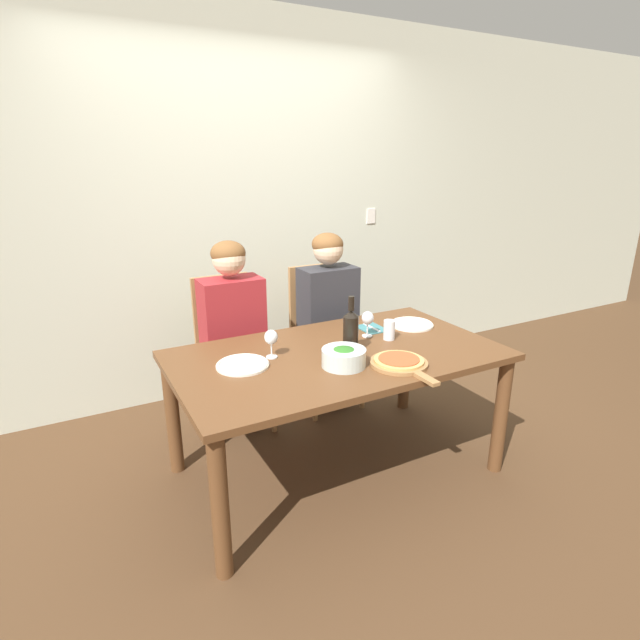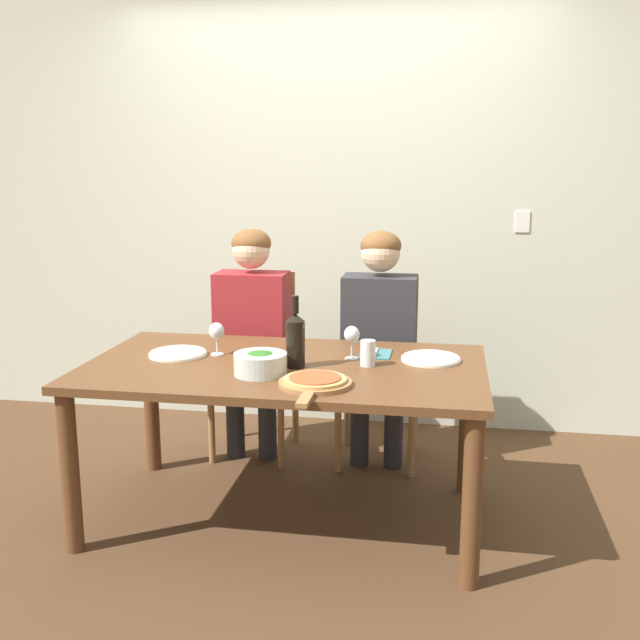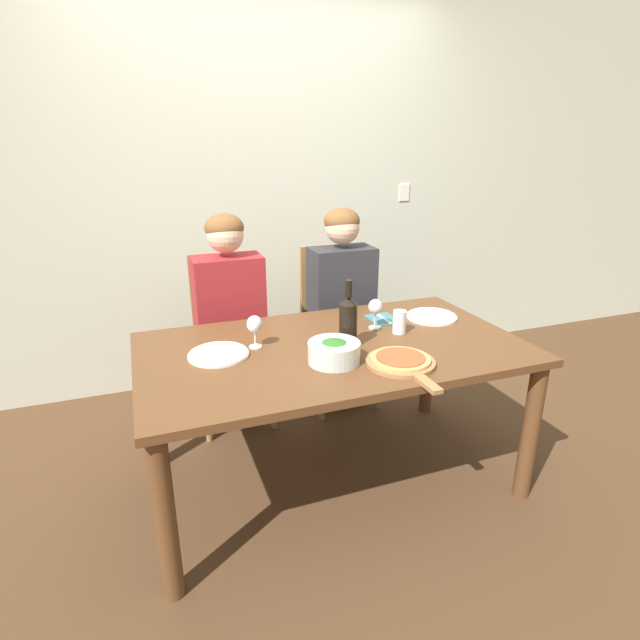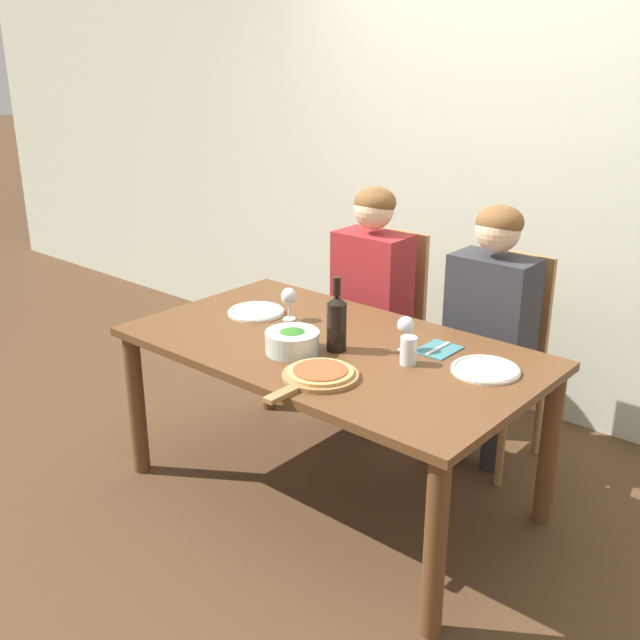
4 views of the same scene
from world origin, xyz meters
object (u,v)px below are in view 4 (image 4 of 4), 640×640
Objects in this scene: dinner_plate_left at (256,312)px; fork_on_napkin at (438,349)px; broccoli_bowl at (292,341)px; wine_glass_right at (406,327)px; pizza_on_board at (319,375)px; chair_right at (498,350)px; chair_left at (382,319)px; person_man at (490,313)px; wine_bottle at (337,321)px; person_woman at (370,284)px; dinner_plate_right at (486,369)px; wine_glass_left at (289,298)px; water_tumbler at (409,351)px.

dinner_plate_left reaches higher than fork_on_napkin.
wine_glass_right is at bearing 41.77° from broccoli_bowl.
fork_on_napkin is at bearing 70.44° from pizza_on_board.
chair_right is 3.76× the size of dinner_plate_left.
person_man reaches higher than chair_left.
dinner_plate_left is (-0.57, 0.10, -0.12)m from wine_bottle.
person_woman reaches higher than dinner_plate_right.
broccoli_bowl is 0.60m from fork_on_napkin.
dinner_plate_right is (0.28, -0.66, 0.20)m from chair_right.
pizza_on_board is at bearing -109.56° from fork_on_napkin.
chair_right is at bearing 41.68° from dinner_plate_left.
chair_left is at bearing 180.00° from chair_right.
wine_glass_right is at bearing -43.13° from person_woman.
wine_bottle reaches higher than chair_left.
person_man is (0.68, 0.00, 0.00)m from person_woman.
chair_left is 0.80× the size of person_woman.
person_woman reaches higher than wine_bottle.
person_man is 1.02m from pizza_on_board.
wine_glass_left is (0.17, 0.04, 0.10)m from dinner_plate_left.
fork_on_napkin is (0.01, 0.20, -0.05)m from water_tumbler.
wine_glass_left reaches higher than dinner_plate_right.
dinner_plate_left is 0.78m from pizza_on_board.
fork_on_napkin is (0.71, -0.59, 0.20)m from chair_left.
wine_glass_left is at bearing -176.15° from dinner_plate_right.
chair_right reaches higher than dinner_plate_left.
person_woman is 0.67m from dinner_plate_left.
wine_glass_right is (-0.07, -0.57, 0.08)m from person_man.
dinner_plate_left is at bearing -174.78° from dinner_plate_right.
fork_on_napkin is (0.32, 0.27, -0.12)m from wine_bottle.
broccoli_bowl is at bearing -138.23° from wine_glass_right.
water_tumbler is at bearing 62.48° from pizza_on_board.
wine_bottle is 1.18× the size of dinner_plate_left.
person_man is at bearing 83.14° from wine_glass_right.
chair_left is at bearing 145.67° from dinner_plate_right.
dinner_plate_right is 1.75× the size of wine_glass_left.
wine_bottle reaches higher than broccoli_bowl.
wine_glass_left is at bearing 142.63° from pizza_on_board.
chair_right is 0.74m from dinner_plate_right.
water_tumbler is at bearing -88.99° from chair_right.
wine_glass_right is (0.34, 0.31, 0.06)m from broccoli_bowl.
chair_right is at bearing 9.65° from person_woman.
chair_left is 1.18m from dinner_plate_right.
wine_glass_right is at bearing -134.99° from fork_on_napkin.
person_man reaches higher than fork_on_napkin.
chair_right is 1.10m from broccoli_bowl.
wine_glass_right is at bearing 130.17° from water_tumbler.
wine_glass_right reaches higher than pizza_on_board.
water_tumbler is (0.01, -0.67, 0.03)m from person_man.
wine_bottle is 0.28m from wine_glass_right.
wine_glass_right is (0.22, 0.17, -0.02)m from wine_bottle.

